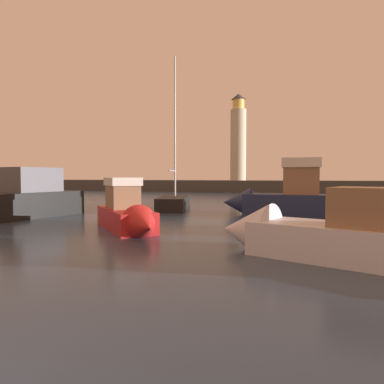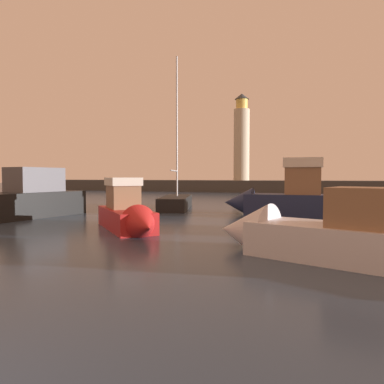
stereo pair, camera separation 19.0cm
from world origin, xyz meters
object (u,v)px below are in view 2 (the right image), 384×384
(motorboat_2, at_px, (129,214))
(motorboat_6, at_px, (284,197))
(lighthouse, at_px, (242,139))
(sailboat_moored, at_px, (176,201))
(motorboat_0, at_px, (308,234))

(motorboat_2, distance_m, motorboat_6, 10.17)
(lighthouse, bearing_deg, motorboat_6, -73.53)
(lighthouse, distance_m, motorboat_2, 41.14)
(motorboat_6, xyz_separation_m, sailboat_moored, (-7.82, 1.93, -0.57))
(lighthouse, xyz_separation_m, motorboat_2, (3.76, -40.32, -7.30))
(motorboat_0, relative_size, motorboat_2, 1.33)
(lighthouse, xyz_separation_m, sailboat_moored, (1.61, -29.95, -7.51))
(motorboat_0, relative_size, motorboat_6, 0.93)
(motorboat_0, xyz_separation_m, motorboat_6, (-1.70, 10.88, 0.44))
(lighthouse, height_order, motorboat_2, lighthouse)
(motorboat_2, xyz_separation_m, sailboat_moored, (-2.15, 10.37, -0.21))
(motorboat_2, relative_size, motorboat_6, 0.70)
(motorboat_2, height_order, motorboat_6, motorboat_6)
(lighthouse, distance_m, motorboat_6, 33.96)
(lighthouse, bearing_deg, motorboat_2, -84.67)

